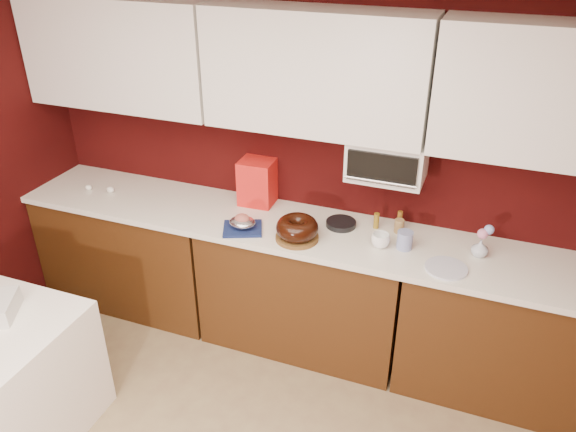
{
  "coord_description": "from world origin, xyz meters",
  "views": [
    {
      "loc": [
        0.99,
        -0.97,
        2.67
      ],
      "look_at": [
        -0.08,
        1.84,
        1.02
      ],
      "focal_mm": 35.0,
      "sensor_mm": 36.0,
      "label": 1
    }
  ],
  "objects_px": {
    "bundt_cake": "(297,228)",
    "foil_ham_nest": "(242,222)",
    "blue_jar": "(405,240)",
    "flower_vase": "(480,247)",
    "pandoro_box": "(258,182)",
    "coffee_mug": "(381,239)",
    "toaster_oven": "(388,158)"
  },
  "relations": [
    {
      "from": "coffee_mug",
      "to": "flower_vase",
      "type": "distance_m",
      "value": 0.57
    },
    {
      "from": "coffee_mug",
      "to": "flower_vase",
      "type": "xyz_separation_m",
      "value": [
        0.56,
        0.11,
        0.01
      ]
    },
    {
      "from": "bundt_cake",
      "to": "flower_vase",
      "type": "height_order",
      "value": "bundt_cake"
    },
    {
      "from": "toaster_oven",
      "to": "flower_vase",
      "type": "distance_m",
      "value": 0.74
    },
    {
      "from": "foil_ham_nest",
      "to": "bundt_cake",
      "type": "bearing_deg",
      "value": 2.4
    },
    {
      "from": "toaster_oven",
      "to": "pandoro_box",
      "type": "height_order",
      "value": "toaster_oven"
    },
    {
      "from": "toaster_oven",
      "to": "bundt_cake",
      "type": "bearing_deg",
      "value": -144.94
    },
    {
      "from": "toaster_oven",
      "to": "blue_jar",
      "type": "bearing_deg",
      "value": -46.28
    },
    {
      "from": "coffee_mug",
      "to": "blue_jar",
      "type": "height_order",
      "value": "blue_jar"
    },
    {
      "from": "toaster_oven",
      "to": "foil_ham_nest",
      "type": "distance_m",
      "value": 0.97
    },
    {
      "from": "bundt_cake",
      "to": "foil_ham_nest",
      "type": "distance_m",
      "value": 0.36
    },
    {
      "from": "bundt_cake",
      "to": "pandoro_box",
      "type": "bearing_deg",
      "value": 138.69
    },
    {
      "from": "bundt_cake",
      "to": "coffee_mug",
      "type": "relative_size",
      "value": 2.44
    },
    {
      "from": "flower_vase",
      "to": "toaster_oven",
      "type": "bearing_deg",
      "value": 169.18
    },
    {
      "from": "toaster_oven",
      "to": "coffee_mug",
      "type": "xyz_separation_m",
      "value": [
        0.04,
        -0.22,
        -0.42
      ]
    },
    {
      "from": "blue_jar",
      "to": "bundt_cake",
      "type": "bearing_deg",
      "value": -168.37
    },
    {
      "from": "bundt_cake",
      "to": "pandoro_box",
      "type": "relative_size",
      "value": 0.83
    },
    {
      "from": "bundt_cake",
      "to": "flower_vase",
      "type": "xyz_separation_m",
      "value": [
        1.05,
        0.2,
        -0.02
      ]
    },
    {
      "from": "toaster_oven",
      "to": "bundt_cake",
      "type": "distance_m",
      "value": 0.68
    },
    {
      "from": "blue_jar",
      "to": "flower_vase",
      "type": "height_order",
      "value": "flower_vase"
    },
    {
      "from": "foil_ham_nest",
      "to": "flower_vase",
      "type": "distance_m",
      "value": 1.42
    },
    {
      "from": "flower_vase",
      "to": "coffee_mug",
      "type": "bearing_deg",
      "value": -169.21
    },
    {
      "from": "foil_ham_nest",
      "to": "coffee_mug",
      "type": "relative_size",
      "value": 1.59
    },
    {
      "from": "pandoro_box",
      "to": "toaster_oven",
      "type": "bearing_deg",
      "value": -5.69
    },
    {
      "from": "pandoro_box",
      "to": "coffee_mug",
      "type": "height_order",
      "value": "pandoro_box"
    },
    {
      "from": "blue_jar",
      "to": "flower_vase",
      "type": "bearing_deg",
      "value": 9.68
    },
    {
      "from": "foil_ham_nest",
      "to": "flower_vase",
      "type": "height_order",
      "value": "flower_vase"
    },
    {
      "from": "coffee_mug",
      "to": "flower_vase",
      "type": "relative_size",
      "value": 0.9
    },
    {
      "from": "bundt_cake",
      "to": "coffee_mug",
      "type": "xyz_separation_m",
      "value": [
        0.49,
        0.09,
        -0.03
      ]
    },
    {
      "from": "foil_ham_nest",
      "to": "blue_jar",
      "type": "distance_m",
      "value": 1.0
    },
    {
      "from": "toaster_oven",
      "to": "foil_ham_nest",
      "type": "relative_size",
      "value": 2.68
    },
    {
      "from": "blue_jar",
      "to": "pandoro_box",
      "type": "bearing_deg",
      "value": 167.17
    }
  ]
}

